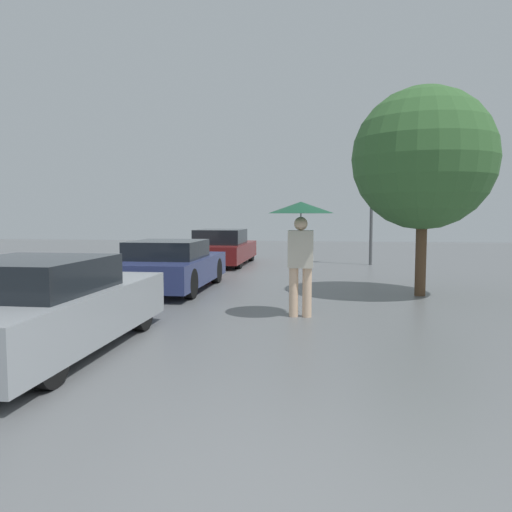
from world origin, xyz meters
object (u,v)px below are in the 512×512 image
at_px(parked_car_middle, 170,266).
at_px(parked_car_farthest, 222,248).
at_px(tree, 423,159).
at_px(pedestrian, 301,226).
at_px(street_lamp, 372,171).
at_px(parked_car_nearest, 40,308).

xyz_separation_m(parked_car_middle, parked_car_farthest, (-0.02, 5.90, 0.02)).
height_order(parked_car_middle, parked_car_farthest, parked_car_farthest).
distance_m(parked_car_farthest, tree, 8.53).
relative_size(pedestrian, street_lamp, 0.45).
height_order(pedestrian, parked_car_farthest, pedestrian).
distance_m(tree, street_lamp, 6.61).
height_order(pedestrian, parked_car_middle, pedestrian).
relative_size(pedestrian, parked_car_middle, 0.49).
distance_m(pedestrian, tree, 3.79).
bearing_deg(tree, parked_car_nearest, -136.82).
bearing_deg(street_lamp, parked_car_nearest, -113.32).
bearing_deg(street_lamp, pedestrian, -102.03).
bearing_deg(parked_car_farthest, parked_car_nearest, -89.84).
relative_size(parked_car_middle, tree, 0.90).
bearing_deg(parked_car_farthest, pedestrian, -69.76).
height_order(parked_car_nearest, tree, tree).
distance_m(pedestrian, street_lamp, 9.52).
height_order(tree, street_lamp, tree).
distance_m(parked_car_nearest, street_lamp, 13.12).
xyz_separation_m(pedestrian, street_lamp, (1.95, 9.16, 1.68)).
bearing_deg(parked_car_middle, parked_car_farthest, 90.20).
xyz_separation_m(parked_car_middle, tree, (5.57, -0.10, 2.35)).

